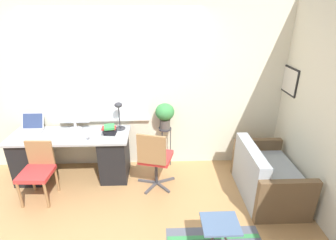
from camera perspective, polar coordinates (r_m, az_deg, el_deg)
The scene contains 16 objects.
ground_plane at distance 4.12m, azimuth -10.82°, elevation -14.20°, with size 14.00×14.00×0.00m, color tan.
wall_back_with_window at distance 4.15m, azimuth -11.02°, elevation 7.19°, with size 9.00×0.12×2.70m.
wall_right_with_picture at distance 3.95m, azimuth 28.17°, elevation 3.90°, with size 0.08×9.00×2.70m.
desk at distance 4.33m, azimuth -20.00°, elevation -7.12°, with size 1.76×0.64×0.74m.
laptop at distance 4.47m, azimuth -27.74°, elevation -1.71°, with size 0.33×0.37×0.25m.
monitor at distance 4.23m, azimuth -19.83°, elevation 0.92°, with size 0.44×0.19×0.42m.
keyboard at distance 4.03m, azimuth -20.29°, elevation -3.70°, with size 0.32×0.13×0.02m.
mouse at distance 3.95m, azimuth -17.03°, elevation -3.72°, with size 0.04×0.07×0.03m.
desk_lamp at distance 4.03m, azimuth -10.67°, elevation 2.03°, with size 0.16×0.16×0.43m.
book_stack at distance 3.92m, azimuth -12.60°, elevation -2.30°, with size 0.22×0.19×0.17m.
desk_chair_wooden at distance 4.05m, azimuth -26.53°, elevation -9.64°, with size 0.42×0.43×0.81m.
office_chair_swivel at distance 3.79m, azimuth -2.91°, elevation -8.20°, with size 0.57×0.58×0.93m.
couch_loveseat at distance 4.01m, azimuth 20.61°, elevation -11.73°, with size 0.73×1.15×0.76m.
plant_stand at distance 4.25m, azimuth -0.66°, elevation -3.25°, with size 0.21×0.21×0.70m.
potted_plant at distance 4.10m, azimuth -0.69°, elevation 1.38°, with size 0.30×0.30×0.42m.
folding_stool at distance 3.02m, azimuth 11.29°, elevation -21.64°, with size 0.39×0.34×0.41m.
Camera 1 is at (0.63, -3.22, 2.49)m, focal length 28.00 mm.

